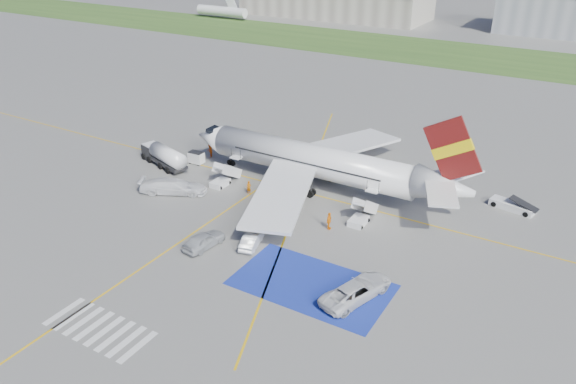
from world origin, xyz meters
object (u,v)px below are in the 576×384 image
Objects in this scene: gpu_cart at (196,158)px; belt_loader at (513,206)px; van_white_b at (173,184)px; fuel_tanker at (164,157)px; airliner at (322,163)px; van_white_a at (357,288)px; car_silver_b at (252,240)px; car_silver_a at (204,240)px.

belt_loader is at bearing 10.05° from gpu_cart.
fuel_tanker is at bearing 22.55° from van_white_b.
airliner is at bearing -81.45° from van_white_b.
belt_loader is 25.33m from van_white_a.
fuel_tanker is at bearing -3.60° from van_white_a.
fuel_tanker is 4.18m from gpu_cart.
gpu_cart is at bearing -9.77° from van_white_a.
van_white_b reaches higher than gpu_cart.
van_white_b is (-14.74, 5.10, 0.49)m from car_silver_b.
belt_loader is (21.04, 6.23, -3.00)m from airliner.
belt_loader is at bearing 31.68° from fuel_tanker.
car_silver_a reaches higher than belt_loader.
fuel_tanker is 36.16m from van_white_a.
airliner is at bearing -104.47° from car_silver_b.
belt_loader is at bearing -149.24° from car_silver_b.
fuel_tanker is 43.39m from belt_loader.
car_silver_a is 0.79× the size of van_white_b.
van_white_b is at bearing -70.03° from gpu_cart.
van_white_a is (12.73, -17.69, -2.34)m from airliner.
airliner is 6.53× the size of van_white_a.
van_white_b reaches higher than van_white_a.
van_white_a reaches higher than belt_loader.
car_silver_b is at bearing 6.77° from van_white_a.
belt_loader reaches higher than car_silver_b.
airliner reaches higher than car_silver_a.
fuel_tanker is at bearing -30.90° from car_silver_a.
airliner is at bearing -36.64° from van_white_a.
van_white_a reaches higher than car_silver_b.
van_white_a is at bearing -4.00° from fuel_tanker.
van_white_a is 0.94× the size of van_white_b.
van_white_b is (-27.29, 7.51, 0.12)m from van_white_a.
airliner reaches higher than car_silver_b.
belt_loader is at bearing -91.53° from van_white_a.
car_silver_b is (21.15, -10.69, -0.51)m from fuel_tanker.
fuel_tanker is 1.81× the size of car_silver_a.
car_silver_a is (14.09, -16.09, 0.05)m from gpu_cart.
airliner is 7.77× the size of car_silver_a.
gpu_cart is (3.10, 2.77, -0.44)m from fuel_tanker.
car_silver_a is at bearing -124.42° from belt_loader.
airliner is at bearing 4.19° from gpu_cart.
van_white_a reaches higher than car_silver_a.
van_white_a is (12.55, -2.41, 0.38)m from car_silver_b.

